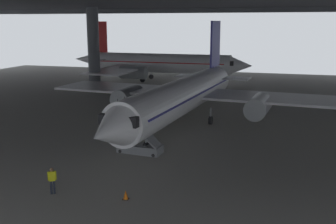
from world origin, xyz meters
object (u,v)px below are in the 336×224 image
at_px(baggage_tug, 161,102).
at_px(boarding_stairs, 139,144).
at_px(airplane_main, 184,95).
at_px(crew_worker_by_stairs, 131,135).
at_px(crew_worker_near_nose, 52,179).
at_px(traffic_cone_orange, 126,195).
at_px(airplane_distant, 157,63).

bearing_deg(baggage_tug, boarding_stairs, -78.23).
relative_size(airplane_main, crew_worker_by_stairs, 20.87).
height_order(crew_worker_near_nose, baggage_tug, crew_worker_near_nose).
bearing_deg(crew_worker_by_stairs, crew_worker_near_nose, -95.07).
xyz_separation_m(crew_worker_near_nose, traffic_cone_orange, (4.77, 0.51, -0.71)).
height_order(airplane_main, airplane_distant, airplane_distant).
bearing_deg(crew_worker_by_stairs, baggage_tug, 98.49).
xyz_separation_m(airplane_main, crew_worker_near_nose, (-3.79, -19.04, -2.35)).
height_order(boarding_stairs, crew_worker_by_stairs, boarding_stairs).
xyz_separation_m(airplane_distant, traffic_cone_orange, (14.21, -50.41, -3.06)).
xyz_separation_m(airplane_main, airplane_distant, (-13.23, 31.88, 0.00)).
relative_size(airplane_main, boarding_stairs, 7.62).
xyz_separation_m(crew_worker_near_nose, baggage_tug, (-1.61, 28.53, -0.48)).
bearing_deg(boarding_stairs, crew_worker_by_stairs, 129.98).
bearing_deg(airplane_main, airplane_distant, 112.53).
bearing_deg(baggage_tug, traffic_cone_orange, -77.18).
xyz_separation_m(boarding_stairs, traffic_cone_orange, (2.41, -9.00, -0.43)).
bearing_deg(traffic_cone_orange, airplane_distant, 105.74).
relative_size(airplane_main, airplane_distant, 1.00).
bearing_deg(baggage_tug, crew_worker_by_stairs, -81.51).
relative_size(airplane_main, crew_worker_near_nose, 19.83).
xyz_separation_m(boarding_stairs, baggage_tug, (-3.96, 19.02, -0.20)).
xyz_separation_m(airplane_main, traffic_cone_orange, (0.98, -18.53, -3.06)).
distance_m(crew_worker_by_stairs, traffic_cone_orange, 11.30).
distance_m(boarding_stairs, crew_worker_by_stairs, 2.14).
distance_m(airplane_main, crew_worker_by_stairs, 8.72).
bearing_deg(traffic_cone_orange, crew_worker_by_stairs, 109.57).
distance_m(boarding_stairs, traffic_cone_orange, 9.33).
height_order(crew_worker_near_nose, crew_worker_by_stairs, crew_worker_near_nose).
relative_size(boarding_stairs, traffic_cone_orange, 7.57).
bearing_deg(airplane_main, boarding_stairs, -98.56).
relative_size(airplane_main, baggage_tug, 14.27).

